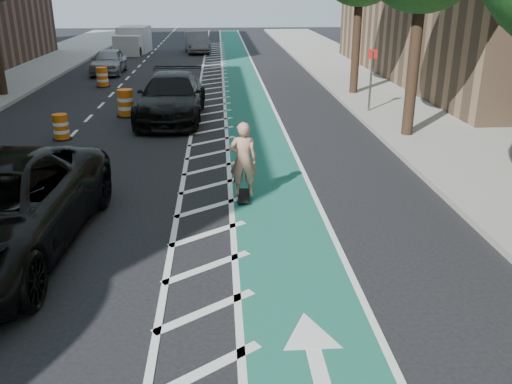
{
  "coord_description": "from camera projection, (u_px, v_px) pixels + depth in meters",
  "views": [
    {
      "loc": [
        1.79,
        -8.58,
        4.7
      ],
      "look_at": [
        2.43,
        0.84,
        1.1
      ],
      "focal_mm": 38.0,
      "sensor_mm": 36.0,
      "label": 1
    }
  ],
  "objects": [
    {
      "name": "ground",
      "position": [
        122.0,
        270.0,
        9.56
      ],
      "size": [
        120.0,
        120.0,
        0.0
      ],
      "primitive_type": "plane",
      "color": "black",
      "rests_on": "ground"
    },
    {
      "name": "bike_lane",
      "position": [
        255.0,
        128.0,
        19.07
      ],
      "size": [
        2.0,
        90.0,
        0.01
      ],
      "primitive_type": "cube",
      "color": "#19594C",
      "rests_on": "ground"
    },
    {
      "name": "buffer_strip",
      "position": [
        212.0,
        129.0,
        18.98
      ],
      "size": [
        1.4,
        90.0,
        0.01
      ],
      "primitive_type": "cube",
      "color": "silver",
      "rests_on": "ground"
    },
    {
      "name": "sidewalk_right",
      "position": [
        435.0,
        124.0,
        19.46
      ],
      "size": [
        5.0,
        90.0,
        0.15
      ],
      "primitive_type": "cube",
      "color": "gray",
      "rests_on": "ground"
    },
    {
      "name": "curb_right",
      "position": [
        368.0,
        125.0,
        19.3
      ],
      "size": [
        0.12,
        90.0,
        0.16
      ],
      "primitive_type": "cube",
      "color": "gray",
      "rests_on": "ground"
    },
    {
      "name": "sign_post",
      "position": [
        371.0,
        79.0,
        20.75
      ],
      "size": [
        0.35,
        0.08,
        2.47
      ],
      "color": "#4C4C4C",
      "rests_on": "ground"
    },
    {
      "name": "skateboard",
      "position": [
        244.0,
        196.0,
        12.69
      ],
      "size": [
        0.34,
        0.9,
        0.12
      ],
      "rotation": [
        0.0,
        0.0,
        -0.1
      ],
      "color": "black",
      "rests_on": "ground"
    },
    {
      "name": "skateboarder",
      "position": [
        243.0,
        159.0,
        12.37
      ],
      "size": [
        0.68,
        0.48,
        1.75
      ],
      "primitive_type": "imported",
      "rotation": [
        0.0,
        0.0,
        3.04
      ],
      "color": "tan",
      "rests_on": "skateboard"
    },
    {
      "name": "suv_far",
      "position": [
        172.0,
        97.0,
        20.2
      ],
      "size": [
        2.5,
        5.78,
        1.66
      ],
      "primitive_type": "imported",
      "rotation": [
        0.0,
        0.0,
        -0.03
      ],
      "color": "black",
      "rests_on": "ground"
    },
    {
      "name": "car_silver",
      "position": [
        109.0,
        61.0,
        30.82
      ],
      "size": [
        1.67,
        4.14,
        1.41
      ],
      "primitive_type": "imported",
      "rotation": [
        0.0,
        0.0,
        0.0
      ],
      "color": "gray",
      "rests_on": "ground"
    },
    {
      "name": "car_grey",
      "position": [
        197.0,
        42.0,
        40.66
      ],
      "size": [
        2.2,
        4.8,
        1.53
      ],
      "primitive_type": "imported",
      "rotation": [
        0.0,
        0.0,
        0.13
      ],
      "color": "#58585D",
      "rests_on": "ground"
    },
    {
      "name": "box_truck",
      "position": [
        133.0,
        41.0,
        40.35
      ],
      "size": [
        2.3,
        4.63,
        1.88
      ],
      "rotation": [
        0.0,
        0.0,
        -0.07
      ],
      "color": "silver",
      "rests_on": "ground"
    },
    {
      "name": "barrel_a",
      "position": [
        61.0,
        128.0,
        17.6
      ],
      "size": [
        0.61,
        0.61,
        0.83
      ],
      "color": "#D85E0B",
      "rests_on": "ground"
    },
    {
      "name": "barrel_b",
      "position": [
        126.0,
        104.0,
        20.7
      ],
      "size": [
        0.76,
        0.76,
        1.03
      ],
      "color": "#E45A0C",
      "rests_on": "ground"
    },
    {
      "name": "barrel_c",
      "position": [
        102.0,
        78.0,
        26.86
      ],
      "size": [
        0.7,
        0.7,
        0.95
      ],
      "color": "orange",
      "rests_on": "ground"
    }
  ]
}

